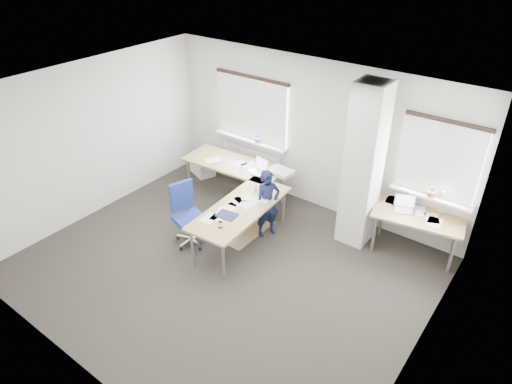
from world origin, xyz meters
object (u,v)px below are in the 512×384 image
Objects in this scene: desk_main at (240,185)px; task_chair at (190,227)px; desk_side at (419,218)px; person at (268,204)px.

task_chair reaches higher than desk_main.
desk_main is at bearing -172.60° from desk_side.
task_chair is at bearing 163.38° from person.
desk_side is 1.21× the size of person.
person is at bearing 63.98° from task_chair.
desk_side is at bearing 49.63° from task_chair.
desk_main is 1.75× the size of desk_side.
desk_main is 3.05m from desk_side.
desk_main is at bearing 108.41° from person.
desk_main is 1.17m from task_chair.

